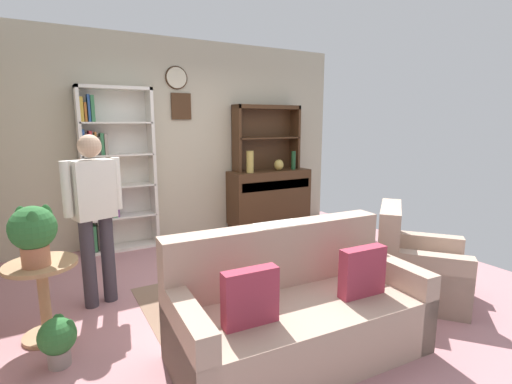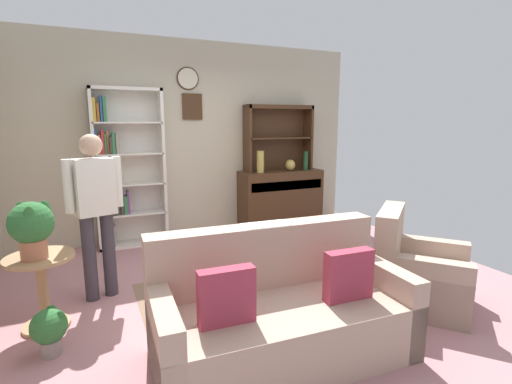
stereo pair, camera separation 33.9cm
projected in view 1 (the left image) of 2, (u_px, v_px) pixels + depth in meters
The scene contains 17 objects.
ground_plane at pixel (257, 288), 3.87m from camera, with size 5.40×4.60×0.02m, color #B27A7F.
wall_back at pixel (184, 140), 5.44m from camera, with size 5.00×0.09×2.80m.
area_rug at pixel (290, 294), 3.71m from camera, with size 2.69×1.75×0.01m, color #846651.
bookshelf at pixel (112, 172), 4.85m from camera, with size 0.90×0.30×2.10m.
sideboard at pixel (269, 196), 5.98m from camera, with size 1.30×0.45×0.92m.
sideboard_hutch at pixel (266, 129), 5.89m from camera, with size 1.10×0.26×1.00m.
vase_tall at pixel (250, 162), 5.62m from camera, with size 0.11×0.11×0.32m, color tan.
vase_round at pixel (279, 165), 5.90m from camera, with size 0.15×0.15×0.17m, color tan.
bottle_wine at pixel (293, 160), 5.99m from camera, with size 0.07×0.07×0.29m, color #194223.
couch_floral at pixel (296, 312), 2.74m from camera, with size 1.84×0.94×0.90m.
armchair_floral at pixel (415, 269), 3.60m from camera, with size 1.08×1.08×0.88m.
plant_stand at pixel (44, 292), 2.90m from camera, with size 0.52×0.52×0.62m.
potted_plant_large at pixel (33, 231), 2.75m from camera, with size 0.33×0.33×0.45m.
potted_plant_small at pixel (58, 338), 2.59m from camera, with size 0.25×0.25×0.35m.
person_reading at pixel (94, 208), 3.37m from camera, with size 0.52×0.29×1.56m.
coffee_table at pixel (231, 265), 3.52m from camera, with size 0.80×0.50×0.42m.
book_stack at pixel (220, 258), 3.44m from camera, with size 0.21×0.13×0.05m.
Camera 1 is at (-1.79, -3.16, 1.66)m, focal length 26.53 mm.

